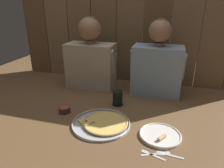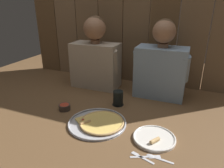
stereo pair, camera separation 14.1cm
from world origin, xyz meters
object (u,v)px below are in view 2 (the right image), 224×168
pizza_tray (99,122)px  diner_left (95,56)px  dinner_plate (154,138)px  dipping_bowl (65,107)px  diner_right (161,64)px  drinking_glass (118,98)px

pizza_tray → diner_left: diner_left is taller
dinner_plate → dipping_bowl: 0.68m
diner_right → dinner_plate: bearing=-82.3°
drinking_glass → diner_left: diner_left is taller
diner_left → dinner_plate: bearing=-42.7°
dipping_bowl → diner_left: (0.01, 0.50, 0.26)m
pizza_tray → drinking_glass: size_ratio=3.34×
dinner_plate → diner_left: (-0.66, 0.61, 0.27)m
pizza_tray → drinking_glass: drinking_glass is taller
pizza_tray → dipping_bowl: dipping_bowl is taller
drinking_glass → diner_left: (-0.32, 0.29, 0.23)m
dinner_plate → drinking_glass: 0.47m
dinner_plate → diner_left: bearing=137.3°
dipping_bowl → pizza_tray: bearing=-14.0°
drinking_glass → diner_right: (0.26, 0.28, 0.22)m
pizza_tray → dinner_plate: dinner_plate is taller
drinking_glass → diner_left: bearing=138.3°
pizza_tray → diner_right: bearing=64.4°
pizza_tray → dinner_plate: size_ratio=1.54×
diner_right → diner_left: bearing=179.9°
dinner_plate → drinking_glass: (-0.34, 0.32, 0.05)m
pizza_tray → diner_left: size_ratio=0.60×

